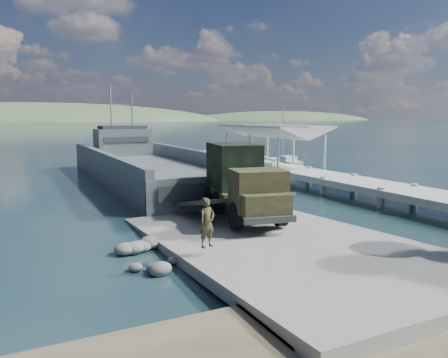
% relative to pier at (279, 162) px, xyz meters
% --- Properties ---
extents(ground, '(1400.00, 1400.00, 0.00)m').
position_rel_pier_xyz_m(ground, '(-13.00, -18.77, -1.60)').
color(ground, '#18353B').
rests_on(ground, ground).
extents(boat_ramp, '(10.00, 18.00, 0.50)m').
position_rel_pier_xyz_m(boat_ramp, '(-13.00, -19.77, -1.35)').
color(boat_ramp, slate).
rests_on(boat_ramp, ground).
extents(shoreline_rocks, '(3.20, 5.60, 0.90)m').
position_rel_pier_xyz_m(shoreline_rocks, '(-19.20, -18.27, -1.60)').
color(shoreline_rocks, '#575754').
rests_on(shoreline_rocks, ground).
extents(distant_headlands, '(1000.00, 240.00, 48.00)m').
position_rel_pier_xyz_m(distant_headlands, '(37.00, 541.23, -1.60)').
color(distant_headlands, '#3E5736').
rests_on(distant_headlands, ground).
extents(pier, '(6.40, 44.00, 6.10)m').
position_rel_pier_xyz_m(pier, '(0.00, 0.00, 0.00)').
color(pier, '#9E9E94').
rests_on(pier, ground).
extents(landing_craft, '(9.18, 35.23, 10.43)m').
position_rel_pier_xyz_m(landing_craft, '(-12.07, 3.98, -0.75)').
color(landing_craft, '#414A4D').
rests_on(landing_craft, ground).
extents(military_truck, '(4.29, 8.94, 3.99)m').
position_rel_pier_xyz_m(military_truck, '(-12.15, -14.35, 0.88)').
color(military_truck, black).
rests_on(military_truck, boat_ramp).
extents(soldier, '(0.84, 0.67, 2.01)m').
position_rel_pier_xyz_m(soldier, '(-17.00, -20.39, -0.09)').
color(soldier, '#1F2E19').
rests_on(soldier, boat_ramp).
extents(sailboat_near, '(1.99, 6.36, 7.70)m').
position_rel_pier_xyz_m(sailboat_near, '(6.57, 8.89, -1.19)').
color(sailboat_near, '#BDBDBD').
rests_on(sailboat_near, ground).
extents(sailboat_far, '(3.01, 5.12, 6.00)m').
position_rel_pier_xyz_m(sailboat_far, '(7.00, 16.97, -1.28)').
color(sailboat_far, '#BDBDBD').
rests_on(sailboat_far, ground).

